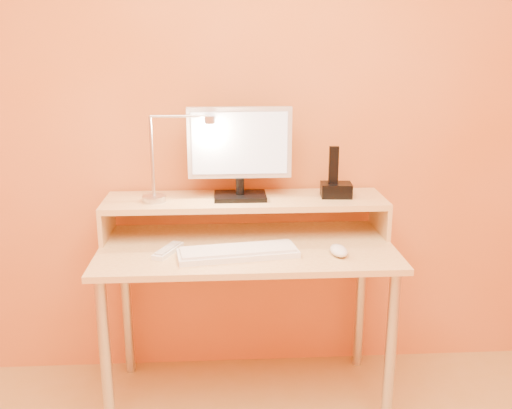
{
  "coord_description": "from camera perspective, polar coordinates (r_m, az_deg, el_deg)",
  "views": [
    {
      "loc": [
        -0.09,
        -1.02,
        1.52
      ],
      "look_at": [
        0.03,
        1.13,
        0.91
      ],
      "focal_mm": 40.03,
      "sensor_mm": 36.0,
      "label": 1
    }
  ],
  "objects": [
    {
      "name": "wall_back",
      "position": [
        2.54,
        -1.3,
        9.74
      ],
      "size": [
        3.0,
        0.04,
        2.5
      ],
      "primitive_type": "cube",
      "color": "#D37A46",
      "rests_on": "floor"
    },
    {
      "name": "desk_leg_fl",
      "position": [
        2.32,
        -14.76,
        -15.04
      ],
      "size": [
        0.04,
        0.04,
        0.69
      ],
      "primitive_type": "cylinder",
      "color": "#BDBDC0",
      "rests_on": "floor"
    },
    {
      "name": "desk_leg_fr",
      "position": [
        2.37,
        13.27,
        -14.3
      ],
      "size": [
        0.04,
        0.04,
        0.69
      ],
      "primitive_type": "cylinder",
      "color": "#BDBDC0",
      "rests_on": "floor"
    },
    {
      "name": "desk_leg_bl",
      "position": [
        2.76,
        -12.8,
        -9.75
      ],
      "size": [
        0.04,
        0.04,
        0.69
      ],
      "primitive_type": "cylinder",
      "color": "#BDBDC0",
      "rests_on": "floor"
    },
    {
      "name": "desk_leg_br",
      "position": [
        2.79,
        10.37,
        -9.24
      ],
      "size": [
        0.04,
        0.04,
        0.69
      ],
      "primitive_type": "cylinder",
      "color": "#BDBDC0",
      "rests_on": "floor"
    },
    {
      "name": "desk_lower",
      "position": [
        2.35,
        -0.92,
        -4.38
      ],
      "size": [
        1.2,
        0.6,
        0.02
      ],
      "primitive_type": "cube",
      "color": "#E9C688",
      "rests_on": "floor"
    },
    {
      "name": "shelf_riser_left",
      "position": [
        2.51,
        -14.67,
        -1.62
      ],
      "size": [
        0.02,
        0.3,
        0.14
      ],
      "primitive_type": "cube",
      "color": "#E9C688",
      "rests_on": "desk_lower"
    },
    {
      "name": "shelf_riser_right",
      "position": [
        2.56,
        12.26,
        -1.16
      ],
      "size": [
        0.02,
        0.3,
        0.14
      ],
      "primitive_type": "cube",
      "color": "#E9C688",
      "rests_on": "desk_lower"
    },
    {
      "name": "desk_shelf",
      "position": [
        2.44,
        -1.09,
        0.36
      ],
      "size": [
        1.2,
        0.3,
        0.02
      ],
      "primitive_type": "cube",
      "color": "#E9C688",
      "rests_on": "desk_lower"
    },
    {
      "name": "monitor_foot",
      "position": [
        2.44,
        -1.6,
        0.84
      ],
      "size": [
        0.22,
        0.16,
        0.02
      ],
      "primitive_type": "cube",
      "color": "black",
      "rests_on": "desk_shelf"
    },
    {
      "name": "monitor_neck",
      "position": [
        2.43,
        -1.61,
        1.84
      ],
      "size": [
        0.04,
        0.04,
        0.07
      ],
      "primitive_type": "cylinder",
      "color": "black",
      "rests_on": "monitor_foot"
    },
    {
      "name": "monitor_panel",
      "position": [
        2.4,
        -1.65,
        6.19
      ],
      "size": [
        0.44,
        0.04,
        0.3
      ],
      "primitive_type": "cube",
      "rotation": [
        0.0,
        0.0,
        0.0
      ],
      "color": "beige",
      "rests_on": "monitor_neck"
    },
    {
      "name": "monitor_back",
      "position": [
        2.42,
        -1.67,
        6.29
      ],
      "size": [
        0.39,
        0.01,
        0.25
      ],
      "primitive_type": "cube",
      "rotation": [
        0.0,
        0.0,
        0.0
      ],
      "color": "black",
      "rests_on": "monitor_panel"
    },
    {
      "name": "monitor_screen",
      "position": [
        2.38,
        -1.64,
        6.12
      ],
      "size": [
        0.4,
        0.01,
        0.26
      ],
      "primitive_type": "cube",
      "rotation": [
        0.0,
        0.0,
        0.0
      ],
      "color": "silver",
      "rests_on": "monitor_panel"
    },
    {
      "name": "lamp_base",
      "position": [
        2.42,
        -10.15,
        0.59
      ],
      "size": [
        0.1,
        0.1,
        0.02
      ],
      "primitive_type": "cylinder",
      "color": "#BDBDC0",
      "rests_on": "desk_shelf"
    },
    {
      "name": "lamp_post",
      "position": [
        2.38,
        -10.35,
        4.71
      ],
      "size": [
        0.01,
        0.01,
        0.33
      ],
      "primitive_type": "cylinder",
      "color": "#BDBDC0",
      "rests_on": "lamp_base"
    },
    {
      "name": "lamp_arm",
      "position": [
        2.35,
        -7.61,
        8.74
      ],
      "size": [
        0.24,
        0.01,
        0.01
      ],
      "primitive_type": "cylinder",
      "rotation": [
        0.0,
        1.57,
        0.0
      ],
      "color": "#BDBDC0",
      "rests_on": "lamp_post"
    },
    {
      "name": "lamp_head",
      "position": [
        2.34,
        -4.64,
        8.44
      ],
      "size": [
        0.04,
        0.04,
        0.03
      ],
      "primitive_type": "cylinder",
      "color": "#BDBDC0",
      "rests_on": "lamp_arm"
    },
    {
      "name": "lamp_bulb",
      "position": [
        2.35,
        -4.63,
        8.06
      ],
      "size": [
        0.03,
        0.03,
        0.0
      ],
      "primitive_type": "cylinder",
      "color": "#FFEAC6",
      "rests_on": "lamp_head"
    },
    {
      "name": "phone_dock",
      "position": [
        2.48,
        8.01,
        1.45
      ],
      "size": [
        0.14,
        0.11,
        0.06
      ],
      "primitive_type": "cube",
      "rotation": [
        0.0,
        0.0,
        -0.08
      ],
      "color": "black",
      "rests_on": "desk_shelf"
    },
    {
      "name": "phone_handset",
      "position": [
        2.45,
        7.76,
        3.94
      ],
      "size": [
        0.04,
        0.03,
        0.16
      ],
      "primitive_type": "cube",
      "rotation": [
        0.0,
        0.0,
        -0.08
      ],
      "color": "black",
      "rests_on": "phone_dock"
    },
    {
      "name": "phone_led",
      "position": [
        2.44,
        9.28,
        1.16
      ],
      "size": [
        0.01,
        0.0,
        0.04
      ],
      "primitive_type": "cube",
      "color": "#3148F5",
      "rests_on": "phone_dock"
    },
    {
      "name": "keyboard",
      "position": [
        2.23,
        -1.82,
        -4.88
      ],
      "size": [
        0.48,
        0.22,
        0.02
      ],
      "primitive_type": "cube",
      "rotation": [
        0.0,
        0.0,
        0.15
      ],
      "color": "white",
      "rests_on": "desk_lower"
    },
    {
      "name": "mouse",
      "position": [
        2.25,
        8.27,
        -4.57
      ],
      "size": [
        0.07,
        0.12,
        0.04
      ],
      "primitive_type": "ellipsoid",
      "rotation": [
        0.0,
        0.0,
        0.09
      ],
      "color": "silver",
      "rests_on": "desk_lower"
    },
    {
      "name": "remote_control",
      "position": [
        2.28,
        -8.78,
        -4.6
      ],
      "size": [
        0.12,
        0.18,
        0.02
      ],
      "primitive_type": "cube",
      "rotation": [
        0.0,
        0.0,
        -0.41
      ],
      "color": "white",
      "rests_on": "desk_lower"
    }
  ]
}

